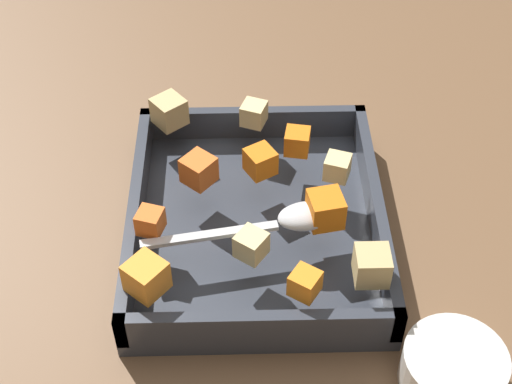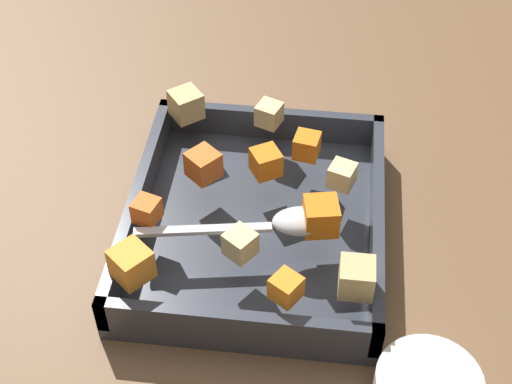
# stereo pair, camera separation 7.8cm
# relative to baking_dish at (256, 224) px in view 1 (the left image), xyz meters

# --- Properties ---
(ground_plane) EXTENTS (4.00, 4.00, 0.00)m
(ground_plane) POSITION_rel_baking_dish_xyz_m (0.01, 0.01, -0.02)
(ground_plane) COLOR brown
(baking_dish) EXTENTS (0.31, 0.27, 0.05)m
(baking_dish) POSITION_rel_baking_dish_xyz_m (0.00, 0.00, 0.00)
(baking_dish) COLOR #333842
(baking_dish) RESTS_ON ground_plane
(carrot_chunk_front_center) EXTENTS (0.04, 0.04, 0.03)m
(carrot_chunk_front_center) POSITION_rel_baking_dish_xyz_m (0.03, 0.07, 0.06)
(carrot_chunk_front_center) COLOR orange
(carrot_chunk_front_center) RESTS_ON baking_dish
(carrot_chunk_center) EXTENTS (0.03, 0.03, 0.03)m
(carrot_chunk_center) POSITION_rel_baking_dish_xyz_m (-0.08, 0.05, 0.05)
(carrot_chunk_center) COLOR orange
(carrot_chunk_center) RESTS_ON baking_dish
(carrot_chunk_corner_se) EXTENTS (0.03, 0.03, 0.02)m
(carrot_chunk_corner_se) POSITION_rel_baking_dish_xyz_m (0.04, -0.11, 0.05)
(carrot_chunk_corner_se) COLOR orange
(carrot_chunk_corner_se) RESTS_ON baking_dish
(carrot_chunk_corner_nw) EXTENTS (0.03, 0.03, 0.03)m
(carrot_chunk_corner_nw) POSITION_rel_baking_dish_xyz_m (0.12, 0.04, 0.05)
(carrot_chunk_corner_nw) COLOR orange
(carrot_chunk_corner_nw) RESTS_ON baking_dish
(carrot_chunk_mid_right) EXTENTS (0.04, 0.04, 0.03)m
(carrot_chunk_mid_right) POSITION_rel_baking_dish_xyz_m (-0.03, -0.06, 0.05)
(carrot_chunk_mid_right) COLOR orange
(carrot_chunk_mid_right) RESTS_ON baking_dish
(carrot_chunk_near_spoon) EXTENTS (0.05, 0.05, 0.03)m
(carrot_chunk_near_spoon) POSITION_rel_baking_dish_xyz_m (0.12, -0.11, 0.06)
(carrot_chunk_near_spoon) COLOR orange
(carrot_chunk_near_spoon) RESTS_ON baking_dish
(carrot_chunk_near_right) EXTENTS (0.04, 0.04, 0.03)m
(carrot_chunk_near_right) POSITION_rel_baking_dish_xyz_m (-0.04, 0.01, 0.05)
(carrot_chunk_near_right) COLOR orange
(carrot_chunk_near_right) RESTS_ON baking_dish
(potato_chunk_near_left) EXTENTS (0.03, 0.03, 0.03)m
(potato_chunk_near_left) POSITION_rel_baking_dish_xyz_m (-0.13, 0.00, 0.05)
(potato_chunk_near_left) COLOR #E0CC89
(potato_chunk_near_left) RESTS_ON baking_dish
(potato_chunk_back_center) EXTENTS (0.04, 0.04, 0.03)m
(potato_chunk_back_center) POSITION_rel_baking_dish_xyz_m (0.08, -0.01, 0.05)
(potato_chunk_back_center) COLOR #E0CC89
(potato_chunk_back_center) RESTS_ON baking_dish
(potato_chunk_corner_ne) EXTENTS (0.05, 0.05, 0.03)m
(potato_chunk_corner_ne) POSITION_rel_baking_dish_xyz_m (-0.13, -0.10, 0.06)
(potato_chunk_corner_ne) COLOR tan
(potato_chunk_corner_ne) RESTS_ON baking_dish
(potato_chunk_far_right) EXTENTS (0.03, 0.03, 0.03)m
(potato_chunk_far_right) POSITION_rel_baking_dish_xyz_m (-0.03, 0.09, 0.05)
(potato_chunk_far_right) COLOR #E0CC89
(potato_chunk_far_right) RESTS_ON baking_dish
(potato_chunk_rim_edge) EXTENTS (0.03, 0.03, 0.03)m
(potato_chunk_rim_edge) POSITION_rel_baking_dish_xyz_m (0.11, 0.11, 0.06)
(potato_chunk_rim_edge) COLOR tan
(potato_chunk_rim_edge) RESTS_ON baking_dish
(serving_spoon) EXTENTS (0.06, 0.20, 0.02)m
(serving_spoon) POSITION_rel_baking_dish_xyz_m (0.04, 0.04, 0.05)
(serving_spoon) COLOR silver
(serving_spoon) RESTS_ON baking_dish
(small_prep_bowl) EXTENTS (0.10, 0.10, 0.04)m
(small_prep_bowl) POSITION_rel_baking_dish_xyz_m (0.19, 0.18, 0.01)
(small_prep_bowl) COLOR silver
(small_prep_bowl) RESTS_ON ground_plane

